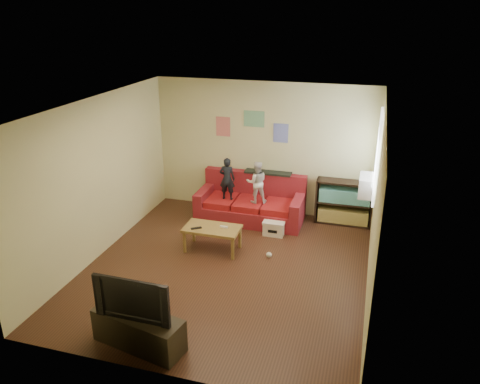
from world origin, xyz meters
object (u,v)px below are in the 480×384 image
(child_a, at_px, (227,179))
(child_b, at_px, (257,182))
(sofa, at_px, (251,204))
(bookshelf, at_px, (344,205))
(television, at_px, (135,296))
(file_box, at_px, (274,227))
(tv_stand, at_px, (139,330))
(coffee_table, at_px, (212,231))

(child_a, xyz_separation_m, child_b, (0.60, 0.00, -0.01))
(sofa, height_order, bookshelf, sofa)
(television, bearing_deg, bookshelf, 64.47)
(file_box, xyz_separation_m, tv_stand, (-0.98, -3.54, 0.08))
(coffee_table, height_order, file_box, coffee_table)
(television, bearing_deg, tv_stand, 0.00)
(file_box, height_order, tv_stand, tv_stand)
(sofa, distance_m, file_box, 0.86)
(child_a, distance_m, child_b, 0.60)
(child_b, xyz_separation_m, bookshelf, (1.67, 0.46, -0.47))
(sofa, bearing_deg, tv_stand, -95.22)
(child_b, bearing_deg, sofa, -69.38)
(child_b, distance_m, coffee_table, 1.47)
(child_b, bearing_deg, coffee_table, 50.59)
(child_a, bearing_deg, bookshelf, -172.09)
(sofa, relative_size, coffee_table, 2.16)
(sofa, bearing_deg, child_a, -159.16)
(file_box, xyz_separation_m, television, (-0.98, -3.54, 0.60))
(file_box, distance_m, tv_stand, 3.67)
(child_b, xyz_separation_m, coffee_table, (-0.46, -1.31, -0.48))
(child_a, distance_m, television, 3.95)
(child_a, xyz_separation_m, file_box, (1.06, -0.41, -0.73))
(coffee_table, relative_size, television, 0.98)
(child_b, height_order, coffee_table, child_b)
(file_box, distance_m, television, 3.72)
(file_box, relative_size, television, 0.40)
(sofa, distance_m, television, 4.16)
(child_b, distance_m, tv_stand, 4.03)
(child_b, height_order, television, child_b)
(coffee_table, xyz_separation_m, bookshelf, (2.13, 1.78, 0.02))
(file_box, bearing_deg, tv_stand, -105.49)
(coffee_table, height_order, bookshelf, bookshelf)
(child_a, bearing_deg, child_b, 176.38)
(coffee_table, relative_size, file_box, 2.42)
(coffee_table, bearing_deg, sofa, 78.06)
(child_b, xyz_separation_m, tv_stand, (-0.52, -3.95, -0.64))
(child_a, height_order, tv_stand, child_a)
(child_a, height_order, coffee_table, child_a)
(sofa, distance_m, child_a, 0.74)
(sofa, xyz_separation_m, coffee_table, (-0.31, -1.49, 0.07))
(child_a, height_order, child_b, child_a)
(file_box, relative_size, tv_stand, 0.34)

